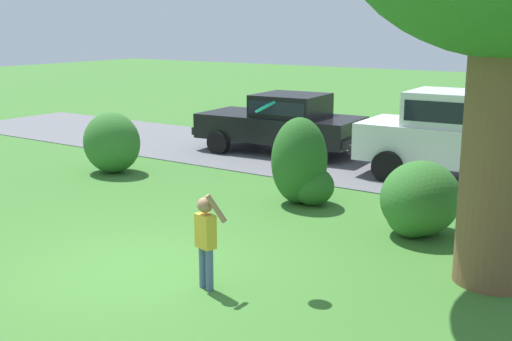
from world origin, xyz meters
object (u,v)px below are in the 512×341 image
object	(u,v)px
parked_sedan	(283,121)
frisbee	(265,107)
child_thrower	(206,235)
parked_suv	(468,132)

from	to	relation	value
parked_sedan	frisbee	world-z (taller)	frisbee
parked_sedan	child_thrower	xyz separation A→B (m)	(3.96, -8.10, -0.13)
parked_suv	child_thrower	size ratio (longest dim) A/B	3.72
child_thrower	frisbee	distance (m)	1.79
parked_suv	frisbee	size ratio (longest dim) A/B	17.03
frisbee	child_thrower	bearing A→B (deg)	-114.45
parked_sedan	child_thrower	world-z (taller)	parked_sedan
child_thrower	frisbee	xyz separation A→B (m)	(0.36, 0.80, 1.56)
parked_suv	frisbee	xyz separation A→B (m)	(-0.57, -6.88, 1.20)
parked_sedan	frisbee	bearing A→B (deg)	-59.41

